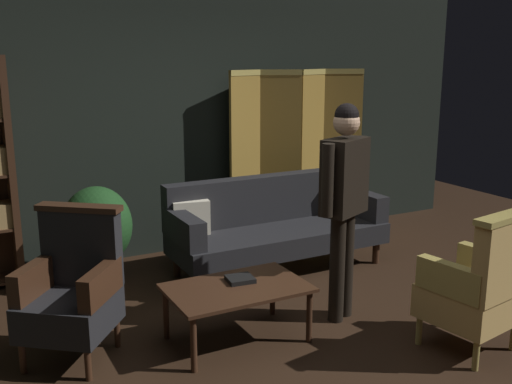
# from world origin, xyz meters

# --- Properties ---
(ground_plane) EXTENTS (10.00, 10.00, 0.00)m
(ground_plane) POSITION_xyz_m (0.00, 0.00, 0.00)
(ground_plane) COLOR black
(back_wall) EXTENTS (7.20, 0.10, 2.80)m
(back_wall) POSITION_xyz_m (0.00, 2.45, 1.40)
(back_wall) COLOR black
(back_wall) RESTS_ON ground_plane
(folding_screen) EXTENTS (1.71, 0.23, 1.90)m
(folding_screen) POSITION_xyz_m (1.26, 2.22, 0.99)
(folding_screen) COLOR olive
(folding_screen) RESTS_ON ground_plane
(velvet_couch) EXTENTS (2.12, 0.78, 0.88)m
(velvet_couch) POSITION_xyz_m (0.55, 1.45, 0.45)
(velvet_couch) COLOR #382114
(velvet_couch) RESTS_ON ground_plane
(coffee_table) EXTENTS (1.00, 0.64, 0.42)m
(coffee_table) POSITION_xyz_m (-0.46, 0.22, 0.37)
(coffee_table) COLOR #382114
(coffee_table) RESTS_ON ground_plane
(armchair_gilt_accent) EXTENTS (0.66, 0.66, 1.04)m
(armchair_gilt_accent) POSITION_xyz_m (0.95, -0.71, 0.49)
(armchair_gilt_accent) COLOR tan
(armchair_gilt_accent) RESTS_ON ground_plane
(armchair_wing_left) EXTENTS (0.81, 0.81, 1.04)m
(armchair_wing_left) POSITION_xyz_m (-1.55, 0.55, 0.49)
(armchair_wing_left) COLOR #382114
(armchair_wing_left) RESTS_ON ground_plane
(standing_figure) EXTENTS (0.54, 0.36, 1.70)m
(standing_figure) POSITION_xyz_m (0.43, 0.18, 1.03)
(standing_figure) COLOR black
(standing_figure) RESTS_ON ground_plane
(potted_plant) EXTENTS (0.62, 0.62, 0.92)m
(potted_plant) POSITION_xyz_m (-1.10, 1.77, 0.53)
(potted_plant) COLOR brown
(potted_plant) RESTS_ON ground_plane
(book_black_cloth) EXTENTS (0.21, 0.20, 0.03)m
(book_black_cloth) POSITION_xyz_m (-0.40, 0.30, 0.44)
(book_black_cloth) COLOR black
(book_black_cloth) RESTS_ON coffee_table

